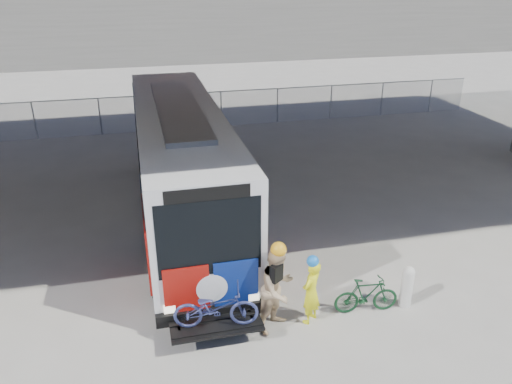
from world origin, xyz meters
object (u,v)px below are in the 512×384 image
object	(u,v)px
cyclist_hivis	(311,290)
bike_parked	(366,295)
bollard	(407,285)
bus	(181,154)
cyclist_tan	(278,288)

from	to	relation	value
cyclist_hivis	bike_parked	world-z (taller)	cyclist_hivis
bollard	cyclist_hivis	size ratio (longest dim) A/B	0.62
cyclist_hivis	bike_parked	distance (m)	1.45
cyclist_hivis	bike_parked	size ratio (longest dim) A/B	1.13
bollard	bus	bearing A→B (deg)	126.52
bollard	cyclist_hivis	xyz separation A→B (m)	(-2.45, 0.00, 0.26)
cyclist_hivis	cyclist_tan	world-z (taller)	cyclist_tan
cyclist_tan	bike_parked	xyz separation A→B (m)	(2.19, 0.00, -0.57)
bus	cyclist_hivis	bearing A→B (deg)	-70.55
bollard	bike_parked	xyz separation A→B (m)	(-1.05, 0.00, -0.12)
bollard	cyclist_hivis	distance (m)	2.46
bus	cyclist_hivis	xyz separation A→B (m)	(2.23, -6.32, -1.26)
bus	bike_parked	distance (m)	7.47
bollard	bike_parked	distance (m)	1.06
cyclist_hivis	cyclist_tan	xyz separation A→B (m)	(-0.80, -0.00, 0.19)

